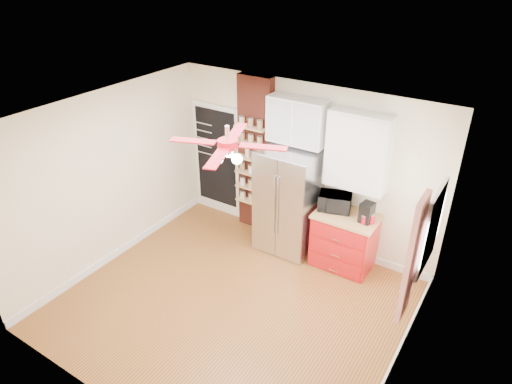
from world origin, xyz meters
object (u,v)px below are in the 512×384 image
Objects in this scene: coffee_maker at (367,213)px; pantry_jar_oats at (248,152)px; red_cabinet at (344,240)px; ceiling_fan at (228,144)px; toaster_oven at (335,202)px; fridge at (288,201)px; canister_left at (364,220)px.

coffee_maker is 2.16× the size of pantry_jar_oats.
ceiling_fan is at bearing -118.71° from red_cabinet.
toaster_oven is 1.67m from pantry_jar_oats.
ceiling_fan is at bearing -88.24° from fridge.
pantry_jar_oats is at bearing -176.19° from coffee_maker.
coffee_maker is 2.18m from pantry_jar_oats.
coffee_maker reaches higher than canister_left.
fridge is 1.86× the size of red_cabinet.
ceiling_fan is at bearing -118.82° from coffee_maker.
toaster_oven is 1.57× the size of coffee_maker.
coffee_maker is 2.38× the size of canister_left.
pantry_jar_oats reaches higher than toaster_oven.
toaster_oven is 3.72× the size of canister_left.
ceiling_fan is 9.86× the size of pantry_jar_oats.
coffee_maker is at bearing 53.90° from ceiling_fan.
canister_left is at bearing -5.21° from pantry_jar_oats.
pantry_jar_oats is (-0.88, 0.17, 0.57)m from fridge.
coffee_maker is at bearing 87.59° from canister_left.
coffee_maker reaches higher than red_cabinet.
ceiling_fan is (-0.92, -1.68, 1.97)m from red_cabinet.
coffee_maker is at bearing 1.77° from fridge.
ceiling_fan is at bearing -62.73° from pantry_jar_oats.
ceiling_fan reaches higher than pantry_jar_oats.
coffee_maker is (0.53, -0.07, 0.02)m from toaster_oven.
toaster_oven is 0.53m from coffee_maker.
fridge reaches higher than pantry_jar_oats.
canister_left is at bearing -1.17° from fridge.
pantry_jar_oats is (-2.14, 0.13, 0.39)m from coffee_maker.
pantry_jar_oats reaches higher than coffee_maker.
ceiling_fan reaches higher than canister_left.
pantry_jar_oats is (-1.62, 0.06, 0.41)m from toaster_oven.
red_cabinet is (0.97, 0.05, -0.42)m from fridge.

